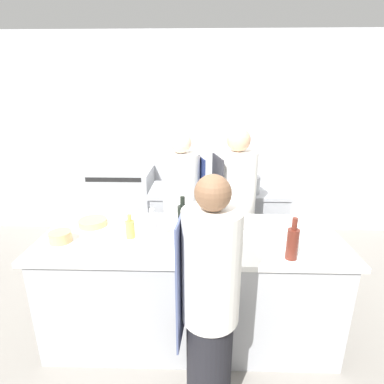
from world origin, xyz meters
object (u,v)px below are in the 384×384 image
(chef_at_prep_near, at_px, (210,307))
(bottle_wine, at_px, (130,229))
(chef_at_pass_far, at_px, (235,212))
(bottle_vinegar, at_px, (152,229))
(bottle_olive_oil, at_px, (292,243))
(bowl_prep_small, at_px, (211,236))
(oven_range, at_px, (123,205))
(chef_at_stove, at_px, (182,213))
(bottle_cooking_oil, at_px, (183,217))
(stockpot, at_px, (249,184))
(bowl_ceramic_blue, at_px, (60,237))
(bowl_mixing_large, at_px, (131,221))
(bowl_wooden_salad, at_px, (93,222))
(cup, at_px, (331,252))

(chef_at_prep_near, xyz_separation_m, bottle_wine, (-0.61, 0.66, 0.19))
(chef_at_pass_far, height_order, bottle_wine, chef_at_pass_far)
(bottle_vinegar, bearing_deg, bottle_olive_oil, -12.03)
(chef_at_prep_near, xyz_separation_m, bottle_olive_oil, (0.57, 0.38, 0.23))
(bottle_wine, bearing_deg, bowl_prep_small, -0.21)
(chef_at_pass_far, relative_size, bottle_olive_oil, 5.60)
(oven_range, xyz_separation_m, bottle_olive_oil, (1.73, -2.08, 0.54))
(chef_at_stove, distance_m, bottle_cooking_oil, 0.65)
(bottle_wine, bearing_deg, stockpot, 46.30)
(chef_at_prep_near, height_order, bowl_prep_small, chef_at_prep_near)
(chef_at_prep_near, relative_size, bottle_cooking_oil, 5.46)
(chef_at_prep_near, bearing_deg, bowl_ceramic_blue, 68.21)
(bottle_olive_oil, distance_m, bowl_ceramic_blue, 1.72)
(bowl_ceramic_blue, bearing_deg, oven_range, 90.69)
(bowl_ceramic_blue, bearing_deg, chef_at_pass_far, 30.09)
(bowl_mixing_large, distance_m, bowl_ceramic_blue, 0.57)
(chef_at_pass_far, relative_size, bottle_vinegar, 6.24)
(oven_range, height_order, bottle_vinegar, bottle_vinegar)
(chef_at_stove, relative_size, bottle_wine, 8.47)
(chef_at_pass_far, height_order, bowl_prep_small, chef_at_pass_far)
(bowl_mixing_large, bearing_deg, stockpot, 38.28)
(bowl_ceramic_blue, xyz_separation_m, bowl_wooden_salad, (0.15, 0.30, -0.01))
(cup, bearing_deg, oven_range, 133.96)
(oven_range, bearing_deg, bottle_cooking_oil, -60.00)
(chef_at_stove, bearing_deg, chef_at_pass_far, 73.46)
(bowl_mixing_large, bearing_deg, bottle_vinegar, -52.58)
(bottle_wine, height_order, bowl_mixing_large, bottle_wine)
(bottle_olive_oil, distance_m, stockpot, 1.44)
(bottle_wine, height_order, stockpot, bottle_wine)
(bottle_olive_oil, height_order, bottle_wine, bottle_olive_oil)
(cup, xyz_separation_m, stockpot, (-0.35, 1.43, 0.05))
(bowl_mixing_large, relative_size, stockpot, 1.09)
(bottle_vinegar, xyz_separation_m, bowl_wooden_salad, (-0.57, 0.29, -0.08))
(chef_at_stove, bearing_deg, bowl_mixing_large, -54.21)
(chef_at_prep_near, relative_size, bowl_ceramic_blue, 9.65)
(stockpot, bearing_deg, cup, -76.33)
(bowl_wooden_salad, bearing_deg, bottle_wine, -30.22)
(bottle_olive_oil, height_order, bottle_vinegar, bottle_olive_oil)
(chef_at_prep_near, distance_m, bowl_wooden_salad, 1.33)
(chef_at_stove, height_order, chef_at_pass_far, chef_at_pass_far)
(bottle_cooking_oil, bearing_deg, bottle_olive_oil, -28.99)
(chef_at_stove, height_order, bowl_prep_small, chef_at_stove)
(bottle_olive_oil, height_order, bowl_prep_small, bottle_olive_oil)
(bottle_vinegar, relative_size, bottle_cooking_oil, 0.92)
(cup, height_order, stockpot, stockpot)
(bottle_wine, relative_size, bowl_prep_small, 0.72)
(bowl_ceramic_blue, height_order, stockpot, stockpot)
(bottle_vinegar, xyz_separation_m, bowl_prep_small, (0.45, 0.07, -0.08))
(bowl_ceramic_blue, xyz_separation_m, cup, (1.97, -0.19, 0.01))
(bowl_mixing_large, relative_size, bowl_prep_small, 1.01)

